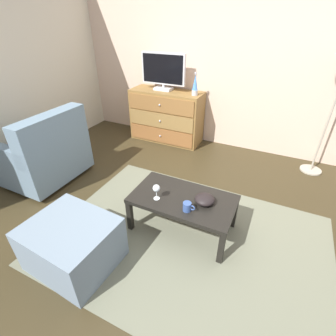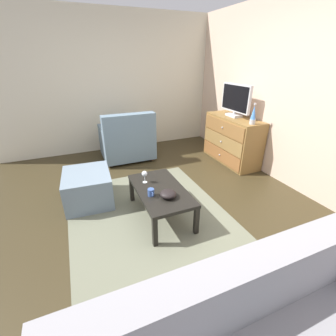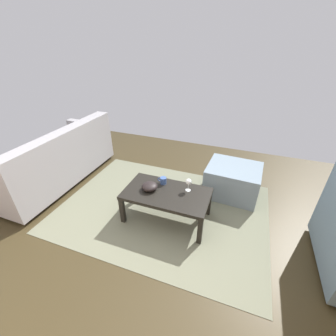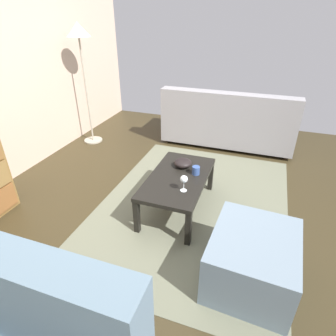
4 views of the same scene
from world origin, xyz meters
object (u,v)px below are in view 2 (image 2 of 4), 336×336
(armchair, at_px, (127,141))
(tv, at_px, (236,100))
(coffee_table, at_px, (160,192))
(ottoman, at_px, (88,187))
(lava_lamp, at_px, (253,115))
(mug, at_px, (151,192))
(bowl_decorative, at_px, (168,194))
(wine_glass, at_px, (145,174))
(dresser, at_px, (232,140))

(armchair, bearing_deg, tv, 66.04)
(coffee_table, xyz_separation_m, ottoman, (-0.68, -0.79, -0.13))
(coffee_table, bearing_deg, lava_lamp, 107.96)
(mug, height_order, armchair, armchair)
(bowl_decorative, bearing_deg, armchair, 178.38)
(mug, bearing_deg, wine_glass, 174.63)
(dresser, relative_size, lava_lamp, 3.60)
(ottoman, bearing_deg, mug, 39.05)
(coffee_table, bearing_deg, armchair, 177.79)
(mug, bearing_deg, coffee_table, 124.12)
(dresser, xyz_separation_m, mug, (1.18, -2.00, 0.01))
(tv, distance_m, coffee_table, 2.33)
(mug, bearing_deg, tv, 121.66)
(dresser, height_order, ottoman, dresser)
(tv, xyz_separation_m, wine_glass, (0.92, -1.99, -0.64))
(dresser, bearing_deg, armchair, -115.97)
(dresser, xyz_separation_m, ottoman, (0.40, -2.64, -0.21))
(wine_glass, bearing_deg, lava_lamp, 100.66)
(dresser, height_order, coffee_table, dresser)
(bowl_decorative, distance_m, armchair, 2.15)
(mug, xyz_separation_m, armchair, (-2.04, 0.23, -0.06))
(tv, bearing_deg, ottoman, -80.17)
(dresser, relative_size, bowl_decorative, 6.38)
(tv, distance_m, wine_glass, 2.28)
(bowl_decorative, xyz_separation_m, ottoman, (-0.89, -0.80, -0.21))
(armchair, bearing_deg, dresser, 64.03)
(tv, relative_size, mug, 6.37)
(armchair, bearing_deg, ottoman, -34.52)
(dresser, xyz_separation_m, lava_lamp, (0.49, -0.04, 0.57))
(mug, relative_size, ottoman, 0.16)
(coffee_table, height_order, armchair, armchair)
(mug, bearing_deg, lava_lamp, 109.38)
(mug, height_order, bowl_decorative, mug)
(wine_glass, bearing_deg, tv, 114.83)
(wine_glass, height_order, armchair, armchair)
(dresser, bearing_deg, bowl_decorative, -54.91)
(bowl_decorative, height_order, ottoman, bowl_decorative)
(dresser, bearing_deg, wine_glass, -66.48)
(wine_glass, bearing_deg, ottoman, -124.58)
(mug, height_order, ottoman, mug)
(bowl_decorative, distance_m, ottoman, 1.22)
(lava_lamp, distance_m, coffee_table, 2.00)
(mug, bearing_deg, dresser, 120.60)
(tv, bearing_deg, mug, -58.34)
(tv, height_order, wine_glass, tv)
(tv, distance_m, bowl_decorative, 2.40)
(dresser, height_order, lava_lamp, lava_lamp)
(lava_lamp, height_order, coffee_table, lava_lamp)
(tv, height_order, coffee_table, tv)
(bowl_decorative, xyz_separation_m, armchair, (-2.15, 0.06, -0.06))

